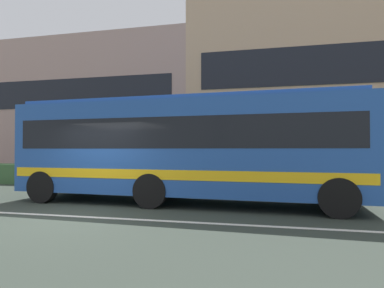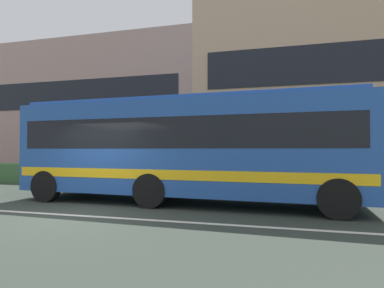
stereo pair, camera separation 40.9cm
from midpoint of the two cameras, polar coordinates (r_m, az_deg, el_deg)
ground_plane at (r=9.08m, az=-19.43°, el=-11.63°), size 160.00×160.00×0.00m
lane_centre_line at (r=9.08m, az=-19.43°, el=-11.60°), size 60.00×0.16×0.01m
hedge_row_far at (r=14.39m, az=0.78°, el=-5.77°), size 21.74×1.10×0.96m
apartment_block_left at (r=28.70m, az=-17.55°, el=4.86°), size 21.35×11.02×9.15m
transit_bus at (r=10.29m, az=-0.24°, el=-0.36°), size 10.78×2.97×3.26m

